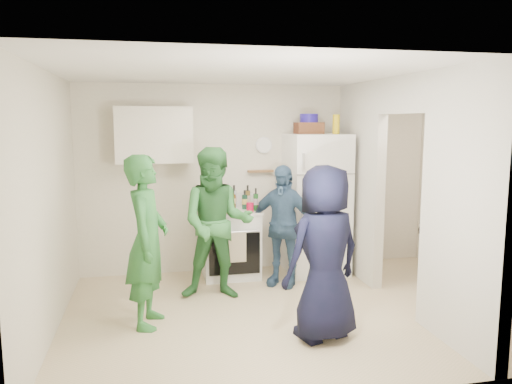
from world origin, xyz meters
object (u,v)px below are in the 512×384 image
(person_green_left, at_px, (147,241))
(person_nook, at_px, (454,217))
(stove, at_px, (231,243))
(yellow_cup_stack_top, at_px, (336,124))
(fridge, at_px, (316,204))
(person_denim, at_px, (282,226))
(blue_bowl, at_px, (309,118))
(person_navy, at_px, (325,253))
(wicker_basket, at_px, (309,128))
(person_green_center, at_px, (217,224))

(person_green_left, distance_m, person_nook, 3.63)
(stove, bearing_deg, yellow_cup_stack_top, -5.41)
(fridge, distance_m, person_denim, 0.75)
(fridge, distance_m, blue_bowl, 1.14)
(person_nook, bearing_deg, person_denim, -113.02)
(person_nook, bearing_deg, person_green_left, -91.94)
(person_navy, bearing_deg, blue_bowl, -122.13)
(wicker_basket, relative_size, blue_bowl, 1.46)
(stove, bearing_deg, person_navy, -74.90)
(fridge, bearing_deg, person_green_center, -153.35)
(wicker_basket, xyz_separation_m, person_green_center, (-1.33, -0.77, -1.06))
(stove, relative_size, wicker_basket, 2.53)
(stove, height_order, person_denim, person_denim)
(yellow_cup_stack_top, relative_size, person_navy, 0.15)
(person_green_left, xyz_separation_m, person_nook, (3.61, 0.36, 0.03))
(yellow_cup_stack_top, relative_size, person_green_left, 0.15)
(fridge, xyz_separation_m, blue_bowl, (-0.10, 0.05, 1.13))
(blue_bowl, bearing_deg, wicker_basket, 0.00)
(blue_bowl, xyz_separation_m, person_nook, (1.51, -1.03, -1.18))
(wicker_basket, bearing_deg, person_green_left, -146.43)
(person_green_left, relative_size, person_denim, 1.14)
(person_denim, bearing_deg, person_nook, 21.93)
(person_green_left, bearing_deg, person_navy, -100.33)
(person_navy, bearing_deg, person_denim, -109.12)
(fridge, xyz_separation_m, yellow_cup_stack_top, (0.22, -0.10, 1.05))
(yellow_cup_stack_top, relative_size, person_green_center, 0.14)
(person_denim, bearing_deg, wicker_basket, 82.45)
(fridge, bearing_deg, stove, 178.51)
(person_green_left, xyz_separation_m, person_navy, (1.60, -0.66, -0.04))
(person_green_center, bearing_deg, yellow_cup_stack_top, 31.17)
(wicker_basket, bearing_deg, person_denim, -134.84)
(person_green_center, height_order, person_navy, person_green_center)
(stove, relative_size, person_green_center, 0.51)
(wicker_basket, height_order, yellow_cup_stack_top, yellow_cup_stack_top)
(fridge, xyz_separation_m, person_green_center, (-1.43, -0.72, -0.06))
(wicker_basket, height_order, person_green_center, wicker_basket)
(fridge, relative_size, person_denim, 1.24)
(stove, bearing_deg, person_denim, -39.25)
(fridge, relative_size, person_green_left, 1.09)
(person_green_center, distance_m, person_nook, 2.85)
(person_green_left, bearing_deg, stove, -25.24)
(person_navy, relative_size, person_nook, 0.93)
(yellow_cup_stack_top, bearing_deg, person_green_left, -152.80)
(stove, xyz_separation_m, fridge, (1.15, -0.03, 0.49))
(blue_bowl, relative_size, person_green_left, 0.14)
(wicker_basket, relative_size, person_green_center, 0.20)
(blue_bowl, bearing_deg, person_nook, -34.36)
(yellow_cup_stack_top, xyz_separation_m, person_nook, (1.19, -0.88, -1.10))
(person_nook, bearing_deg, stove, -119.21)
(fridge, xyz_separation_m, wicker_basket, (-0.10, 0.05, 1.00))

